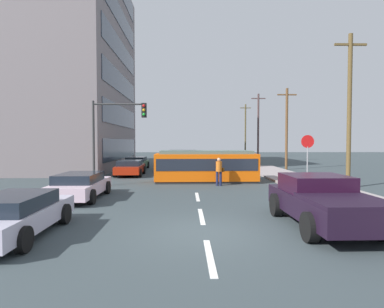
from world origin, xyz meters
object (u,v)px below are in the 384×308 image
Objects in this scene: city_bus at (183,159)px; parked_sedan_mid at (80,185)px; utility_pole_near at (349,108)px; utility_pole_far at (258,127)px; streetcar_tram at (206,166)px; stop_sign at (308,149)px; pickup_truck_parked at (322,201)px; pedestrian_crossing at (219,170)px; parked_sedan_far at (130,168)px; utility_pole_distant at (245,130)px; parked_sedan_furthest at (136,163)px; utility_pole_mid at (287,127)px; parked_sedan_near at (15,215)px; traffic_light_mast at (115,126)px.

parked_sedan_mid is (-4.63, -14.25, -0.42)m from city_bus.
utility_pole_far reaches higher than utility_pole_near.
streetcar_tram reaches higher than parked_sedan_mid.
utility_pole_far is at bearing 84.63° from stop_sign.
streetcar_tram is at bearing 104.73° from pickup_truck_parked.
utility_pole_far is (2.11, 22.45, 2.36)m from stop_sign.
pedestrian_crossing is at bearing -77.46° from city_bus.
utility_pole_near is at bearing -8.96° from pedestrian_crossing.
pickup_truck_parked reaches higher than parked_sedan_far.
city_bus is at bearing 102.54° from pedestrian_crossing.
utility_pole_distant is at bearing 75.09° from streetcar_tram.
parked_sedan_furthest is 0.52× the size of utility_pole_far.
utility_pole_far reaches higher than pickup_truck_parked.
utility_pole_near is (9.42, -11.11, 3.46)m from city_bus.
parked_sedan_far is 0.49× the size of utility_pole_near.
utility_pole_mid reaches higher than pedestrian_crossing.
utility_pole_distant is (0.59, 34.80, 0.05)m from utility_pole_near.
utility_pole_mid is at bearing 5.93° from city_bus.
utility_pole_far reaches higher than utility_pole_mid.
city_bus is 3.08× the size of pedestrian_crossing.
streetcar_tram is 8.26m from city_bus.
pedestrian_crossing is 0.19× the size of utility_pole_distant.
utility_pole_distant reaches higher than city_bus.
utility_pole_near reaches higher than pickup_truck_parked.
stop_sign is 34.07m from utility_pole_distant.
parked_sedan_mid is 0.53× the size of utility_pole_near.
parked_sedan_near is 0.59× the size of utility_pole_mid.
pickup_truck_parked is 0.58× the size of utility_pole_near.
streetcar_tram is at bearing 159.16° from utility_pole_near.
streetcar_tram is 0.76× the size of utility_pole_far.
traffic_light_mast reaches higher than city_bus.
parked_sedan_near is 21.64m from parked_sedan_furthest.
parked_sedan_far is 0.49× the size of utility_pole_distant.
stop_sign is at bearing -2.53° from pedestrian_crossing.
city_bus is at bearing -112.90° from utility_pole_distant.
city_bus reaches higher than parked_sedan_mid.
traffic_light_mast is (-5.43, -2.05, 2.48)m from streetcar_tram.
utility_pole_distant reaches higher than parked_sedan_far.
streetcar_tram is 2.30× the size of stop_sign.
parked_sedan_mid is 14.91m from utility_pole_near.
utility_pole_distant is (14.08, 27.84, 3.92)m from parked_sedan_far.
traffic_light_mast is (0.73, 4.09, 2.91)m from parked_sedan_mid.
parked_sedan_furthest is (0.19, 15.70, -0.00)m from parked_sedan_mid.
utility_pole_distant is (14.63, 37.94, 3.92)m from parked_sedan_mid.
traffic_light_mast is 13.39m from utility_pole_near.
utility_pole_mid is (8.16, 9.12, 2.92)m from streetcar_tram.
traffic_light_mast is (-3.90, -10.16, 2.50)m from city_bus.
utility_pole_distant is (2.57, 33.90, 2.35)m from stop_sign.
utility_pole_far is at bearing 90.78° from utility_pole_mid.
pickup_truck_parked is 1.11× the size of parked_sedan_near.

